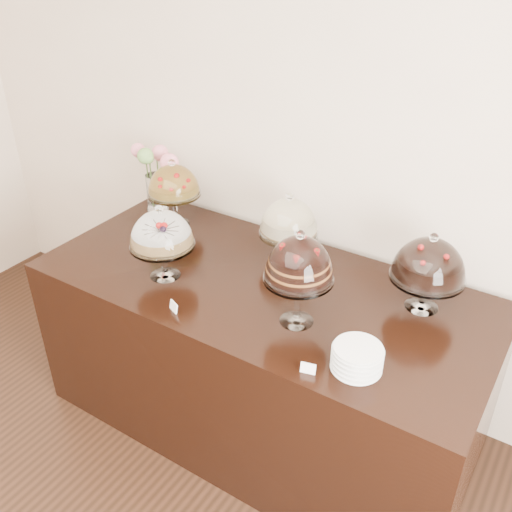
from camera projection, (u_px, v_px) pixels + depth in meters
The scene contains 11 objects.
wall_back at pixel (318, 130), 2.82m from camera, with size 5.00×0.04×3.00m, color beige.
display_counter at pixel (261, 356), 2.95m from camera, with size 2.20×1.00×0.90m, color black.
cake_stand_sugar_sponge at pixel (161, 232), 2.66m from camera, with size 0.31×0.31×0.38m.
cake_stand_choco_layer at pixel (299, 263), 2.32m from camera, with size 0.30×0.30×0.45m.
cake_stand_cheesecake at pixel (289, 220), 2.80m from camera, with size 0.30×0.30×0.37m.
cake_stand_dark_choco at pixel (429, 263), 2.44m from camera, with size 0.33×0.33×0.38m.
cake_stand_fruit_tart at pixel (173, 183), 3.12m from camera, with size 0.30×0.30×0.39m.
flower_vase at pixel (156, 173), 3.27m from camera, with size 0.33×0.21×0.40m.
plate_stack at pixel (357, 358), 2.19m from camera, with size 0.19×0.19×0.10m.
price_card_left at pixel (174, 307), 2.53m from camera, with size 0.06×0.01×0.04m, color white.
price_card_right at pixel (308, 368), 2.18m from camera, with size 0.06×0.01×0.04m, color white.
Camera 1 is at (1.21, 0.53, 2.42)m, focal length 40.00 mm.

